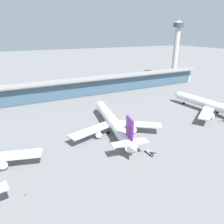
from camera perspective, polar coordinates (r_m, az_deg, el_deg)
The scene contains 8 objects.
ground_plane at distance 108.25m, azimuth 4.73°, elevation -7.45°, with size 1200.00×1200.00×0.00m, color slate.
airliner_centre_stand at distance 112.92m, azimuth 0.36°, elevation -2.91°, with size 50.80×66.78×17.84m.
airliner_right_stand at distance 154.23m, azimuth 26.30°, elevation 1.55°, with size 51.26×67.01×17.84m.
service_truck_under_wing_olive at distance 124.82m, azimuth 3.37°, elevation -2.89°, with size 2.53×3.26×2.05m.
service_truck_by_tail_grey at distance 96.85m, azimuth 10.39°, elevation -10.95°, with size 2.05×6.84×2.70m.
terminal_building at distance 178.51m, azimuth -9.51°, elevation 6.71°, with size 259.55×12.80×15.20m.
control_tower at distance 278.13m, azimuth 17.40°, elevation 17.50°, with size 12.00×12.00×69.55m.
safety_cone_alpha at distance 81.19m, azimuth -22.87°, elevation -20.19°, with size 0.62×0.62×0.70m.
Camera 1 is at (-50.36, -80.54, 51.91)m, focal length 33.06 mm.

